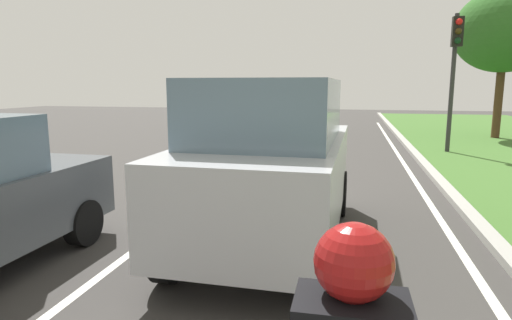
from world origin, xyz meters
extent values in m
plane|color=#383533|center=(0.00, 14.00, 0.00)|extent=(60.00, 60.00, 0.00)
cube|color=silver|center=(-0.70, 14.00, 0.00)|extent=(0.12, 32.00, 0.01)
cube|color=silver|center=(3.60, 14.00, 0.00)|extent=(0.12, 32.00, 0.01)
cube|color=#9E9B93|center=(4.10, 14.00, 0.06)|extent=(0.24, 48.00, 0.12)
cube|color=#B7BABF|center=(1.04, 9.11, 0.93)|extent=(1.98, 4.53, 1.10)
cube|color=slate|center=(1.04, 8.96, 1.88)|extent=(1.75, 2.73, 0.80)
cylinder|color=black|center=(0.20, 10.65, 0.38)|extent=(0.23, 0.76, 0.76)
cylinder|color=black|center=(1.95, 10.62, 0.38)|extent=(0.23, 0.76, 0.76)
cylinder|color=black|center=(0.14, 7.59, 0.38)|extent=(0.23, 0.76, 0.76)
cylinder|color=black|center=(1.89, 7.56, 0.38)|extent=(0.23, 0.76, 0.76)
cylinder|color=black|center=(-1.48, 8.40, 0.32)|extent=(0.23, 0.64, 0.64)
sphere|color=maroon|center=(2.13, 4.72, 1.60)|extent=(0.28, 0.28, 0.28)
cylinder|color=#2D2D2D|center=(5.19, 18.34, 2.20)|extent=(0.14, 0.14, 4.40)
cube|color=black|center=(5.19, 18.14, 3.83)|extent=(0.32, 0.24, 0.90)
sphere|color=red|center=(5.19, 18.01, 4.11)|extent=(0.20, 0.20, 0.20)
sphere|color=#382B0C|center=(5.19, 18.01, 3.83)|extent=(0.20, 0.20, 0.20)
sphere|color=black|center=(5.19, 18.01, 3.55)|extent=(0.20, 0.20, 0.20)
cylinder|color=#4C331E|center=(7.92, 22.83, 1.45)|extent=(0.32, 0.32, 2.89)
ellipsoid|color=#2D6023|center=(7.92, 22.83, 4.35)|extent=(3.89, 3.89, 3.31)
camera|label=1|loc=(2.11, 3.26, 2.21)|focal=30.50mm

